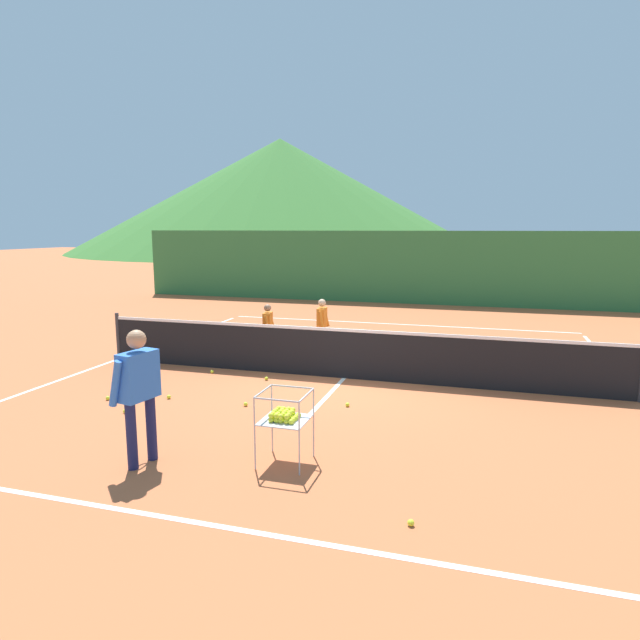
% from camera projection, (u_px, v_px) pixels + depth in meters
% --- Properties ---
extents(ground_plane, '(120.00, 120.00, 0.00)m').
position_uv_depth(ground_plane, '(344.00, 378.00, 10.53)').
color(ground_plane, '#BC6038').
extents(line_baseline_near, '(10.34, 0.08, 0.01)m').
position_uv_depth(line_baseline_near, '(207.00, 524.00, 5.32)').
color(line_baseline_near, white).
rests_on(line_baseline_near, ground).
extents(line_baseline_far, '(10.34, 0.08, 0.01)m').
position_uv_depth(line_baseline_far, '(395.00, 324.00, 16.48)').
color(line_baseline_far, white).
rests_on(line_baseline_far, ground).
extents(line_sideline_west, '(0.08, 11.80, 0.01)m').
position_uv_depth(line_sideline_west, '(116.00, 360.00, 11.98)').
color(line_sideline_west, white).
rests_on(line_sideline_west, ground).
extents(line_service_center, '(0.08, 5.32, 0.01)m').
position_uv_depth(line_service_center, '(344.00, 378.00, 10.53)').
color(line_service_center, white).
rests_on(line_service_center, ground).
extents(tennis_net, '(10.25, 0.08, 1.05)m').
position_uv_depth(tennis_net, '(344.00, 353.00, 10.44)').
color(tennis_net, '#333338').
rests_on(tennis_net, ground).
extents(instructor, '(0.44, 0.81, 1.68)m').
position_uv_depth(instructor, '(139.00, 385.00, 6.54)').
color(instructor, '#191E4C').
rests_on(instructor, ground).
extents(student_0, '(0.24, 0.49, 1.19)m').
position_uv_depth(student_0, '(268.00, 325.00, 12.18)').
color(student_0, black).
rests_on(student_0, ground).
extents(student_1, '(0.23, 0.52, 1.28)m').
position_uv_depth(student_1, '(322.00, 321.00, 12.39)').
color(student_1, navy).
rests_on(student_1, ground).
extents(ball_cart, '(0.58, 0.58, 0.90)m').
position_uv_depth(ball_cart, '(284.00, 416.00, 6.64)').
color(ball_cart, '#B7B7BC').
rests_on(ball_cart, ground).
extents(tennis_ball_0, '(0.07, 0.07, 0.07)m').
position_uv_depth(tennis_ball_0, '(347.00, 405.00, 8.84)').
color(tennis_ball_0, yellow).
rests_on(tennis_ball_0, ground).
extents(tennis_ball_1, '(0.07, 0.07, 0.07)m').
position_uv_depth(tennis_ball_1, '(411.00, 523.00, 5.29)').
color(tennis_ball_1, yellow).
rests_on(tennis_ball_1, ground).
extents(tennis_ball_2, '(0.07, 0.07, 0.07)m').
position_uv_depth(tennis_ball_2, '(212.00, 372.00, 10.87)').
color(tennis_ball_2, yellow).
rests_on(tennis_ball_2, ground).
extents(tennis_ball_3, '(0.07, 0.07, 0.07)m').
position_uv_depth(tennis_ball_3, '(246.00, 404.00, 8.87)').
color(tennis_ball_3, yellow).
rests_on(tennis_ball_3, ground).
extents(tennis_ball_4, '(0.07, 0.07, 0.07)m').
position_uv_depth(tennis_ball_4, '(108.00, 398.00, 9.18)').
color(tennis_ball_4, yellow).
rests_on(tennis_ball_4, ground).
extents(tennis_ball_5, '(0.07, 0.07, 0.07)m').
position_uv_depth(tennis_ball_5, '(169.00, 397.00, 9.25)').
color(tennis_ball_5, yellow).
rests_on(tennis_ball_5, ground).
extents(tennis_ball_7, '(0.07, 0.07, 0.07)m').
position_uv_depth(tennis_ball_7, '(131.00, 387.00, 9.82)').
color(tennis_ball_7, yellow).
rests_on(tennis_ball_7, ground).
extents(tennis_ball_8, '(0.07, 0.07, 0.07)m').
position_uv_depth(tennis_ball_8, '(125.00, 411.00, 8.53)').
color(tennis_ball_8, yellow).
rests_on(tennis_ball_8, ground).
extents(tennis_ball_10, '(0.07, 0.07, 0.07)m').
position_uv_depth(tennis_ball_10, '(266.00, 378.00, 10.38)').
color(tennis_ball_10, yellow).
rests_on(tennis_ball_10, ground).
extents(windscreen_fence, '(22.76, 0.08, 2.77)m').
position_uv_depth(windscreen_fence, '(415.00, 268.00, 20.66)').
color(windscreen_fence, '#33753D').
rests_on(windscreen_fence, ground).
extents(hill_0, '(50.68, 50.68, 13.77)m').
position_uv_depth(hill_0, '(281.00, 196.00, 68.08)').
color(hill_0, '#38702D').
rests_on(hill_0, ground).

